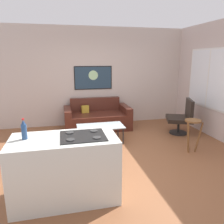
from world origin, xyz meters
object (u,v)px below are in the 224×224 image
(couch, at_px, (97,118))
(wall_painting, at_px, (93,78))
(bar_stool, at_px, (193,127))
(coffee_table, at_px, (100,127))
(armchair, at_px, (182,117))
(soda_bottle, at_px, (24,130))

(couch, xyz_separation_m, wall_painting, (-0.02, 0.46, 1.10))
(wall_painting, bearing_deg, bar_stool, -55.79)
(coffee_table, bearing_deg, armchair, 3.40)
(couch, height_order, coffee_table, couch)
(armchair, bearing_deg, soda_bottle, -149.81)
(soda_bottle, bearing_deg, bar_stool, 17.22)
(couch, bearing_deg, coffee_table, -94.96)
(armchair, height_order, wall_painting, wall_painting)
(coffee_table, xyz_separation_m, armchair, (2.17, 0.13, 0.07))
(couch, height_order, soda_bottle, soda_bottle)
(armchair, bearing_deg, bar_stool, -110.35)
(soda_bottle, bearing_deg, coffee_table, 55.08)
(couch, xyz_separation_m, coffee_table, (-0.09, -1.09, 0.09))
(bar_stool, relative_size, soda_bottle, 2.45)
(couch, relative_size, bar_stool, 2.59)
(wall_painting, bearing_deg, soda_bottle, -112.15)
(bar_stool, xyz_separation_m, soda_bottle, (-3.11, -0.96, 0.49))
(soda_bottle, bearing_deg, wall_painting, 67.85)
(coffee_table, distance_m, wall_painting, 1.85)
(coffee_table, xyz_separation_m, wall_painting, (0.07, 1.55, 1.01))
(couch, xyz_separation_m, armchair, (2.08, -0.96, 0.16))
(couch, distance_m, wall_painting, 1.19)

